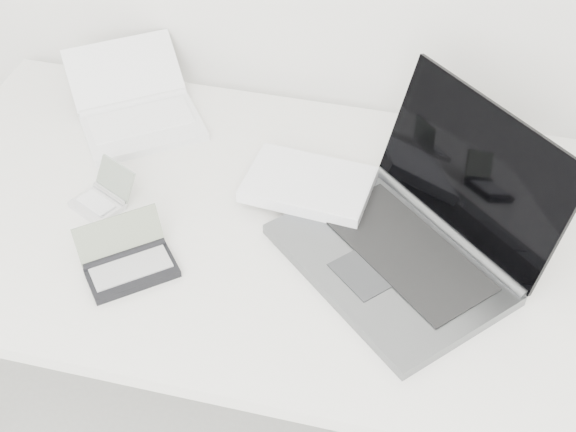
% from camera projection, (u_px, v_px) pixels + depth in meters
% --- Properties ---
extents(desk, '(1.60, 0.80, 0.73)m').
position_uv_depth(desk, '(308.00, 244.00, 1.56)').
color(desk, white).
rests_on(desk, ground).
extents(laptop_large, '(0.61, 0.54, 0.27)m').
position_uv_depth(laptop_large, '(391.00, 225.00, 1.47)').
color(laptop_large, slate).
rests_on(laptop_large, desk).
extents(netbook_open_white, '(0.37, 0.39, 0.11)m').
position_uv_depth(netbook_open_white, '(137.00, 111.00, 1.76)').
color(netbook_open_white, white).
rests_on(netbook_open_white, desk).
extents(pda_silver, '(0.13, 0.14, 0.07)m').
position_uv_depth(pda_silver, '(103.00, 198.00, 1.56)').
color(pda_silver, white).
rests_on(pda_silver, desk).
extents(palmtop_charcoal, '(0.20, 0.19, 0.08)m').
position_uv_depth(palmtop_charcoal, '(129.00, 263.00, 1.44)').
color(palmtop_charcoal, black).
rests_on(palmtop_charcoal, desk).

